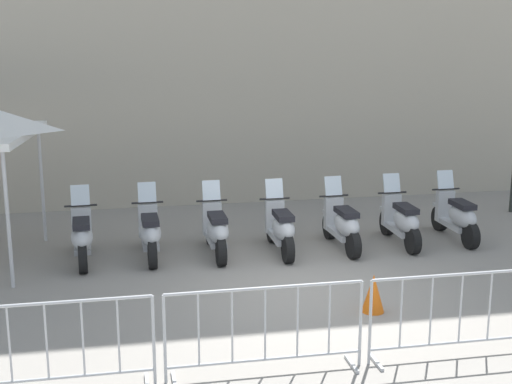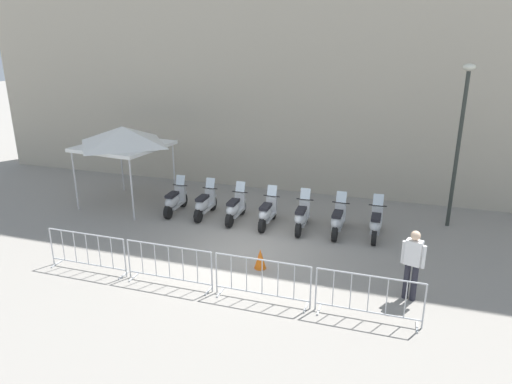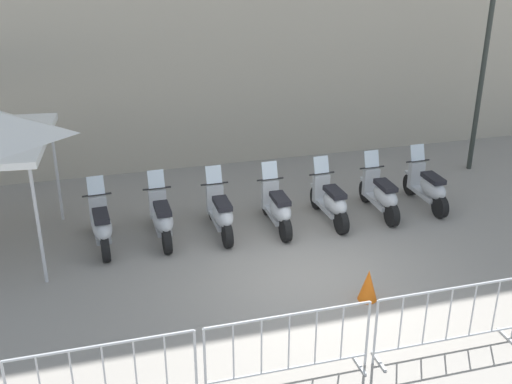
{
  "view_description": "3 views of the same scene",
  "coord_description": "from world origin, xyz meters",
  "px_view_note": "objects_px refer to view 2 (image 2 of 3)",
  "views": [
    {
      "loc": [
        -1.7,
        -10.0,
        3.87
      ],
      "look_at": [
        -0.64,
        1.89,
        1.13
      ],
      "focal_mm": 49.45,
      "sensor_mm": 36.0,
      "label": 1
    },
    {
      "loc": [
        5.15,
        -10.93,
        5.76
      ],
      "look_at": [
        -0.6,
        1.92,
        1.12
      ],
      "focal_mm": 32.06,
      "sensor_mm": 36.0,
      "label": 2
    },
    {
      "loc": [
        -2.5,
        -9.28,
        5.8
      ],
      "look_at": [
        -0.71,
        1.44,
        1.05
      ],
      "focal_mm": 44.27,
      "sensor_mm": 36.0,
      "label": 3
    }
  ],
  "objects_px": {
    "barrier_segment_1": "(169,265)",
    "canopy_tent": "(123,137)",
    "motorcycle_1": "(205,204)",
    "barrier_segment_0": "(87,252)",
    "motorcycle_0": "(175,201)",
    "motorcycle_2": "(235,209)",
    "motorcycle_4": "(302,217)",
    "traffic_cone": "(260,259)",
    "motorcycle_6": "(376,224)",
    "barrier_segment_2": "(262,280)",
    "motorcycle_3": "(267,213)",
    "barrier_segment_3": "(368,298)",
    "motorcycle_5": "(338,221)",
    "officer_near_row_end": "(413,261)",
    "street_lamp": "(460,131)"
  },
  "relations": [
    {
      "from": "motorcycle_3",
      "to": "barrier_segment_3",
      "type": "xyz_separation_m",
      "value": [
        4.04,
        -3.98,
        0.07
      ]
    },
    {
      "from": "barrier_segment_2",
      "to": "canopy_tent",
      "type": "height_order",
      "value": "canopy_tent"
    },
    {
      "from": "motorcycle_3",
      "to": "barrier_segment_1",
      "type": "distance_m",
      "value": 4.54
    },
    {
      "from": "barrier_segment_2",
      "to": "barrier_segment_3",
      "type": "distance_m",
      "value": 2.4
    },
    {
      "from": "motorcycle_3",
      "to": "canopy_tent",
      "type": "xyz_separation_m",
      "value": [
        -5.58,
        -0.09,
        2.06
      ]
    },
    {
      "from": "motorcycle_4",
      "to": "motorcycle_3",
      "type": "bearing_deg",
      "value": -173.45
    },
    {
      "from": "motorcycle_5",
      "to": "canopy_tent",
      "type": "height_order",
      "value": "canopy_tent"
    },
    {
      "from": "motorcycle_0",
      "to": "motorcycle_6",
      "type": "bearing_deg",
      "value": 6.05
    },
    {
      "from": "barrier_segment_3",
      "to": "motorcycle_4",
      "type": "bearing_deg",
      "value": 125.17
    },
    {
      "from": "barrier_segment_2",
      "to": "street_lamp",
      "type": "distance_m",
      "value": 8.14
    },
    {
      "from": "barrier_segment_2",
      "to": "officer_near_row_end",
      "type": "relative_size",
      "value": 1.33
    },
    {
      "from": "motorcycle_0",
      "to": "barrier_segment_1",
      "type": "distance_m",
      "value": 5.04
    },
    {
      "from": "barrier_segment_2",
      "to": "barrier_segment_0",
      "type": "bearing_deg",
      "value": -174.0
    },
    {
      "from": "motorcycle_2",
      "to": "barrier_segment_2",
      "type": "height_order",
      "value": "motorcycle_2"
    },
    {
      "from": "barrier_segment_1",
      "to": "barrier_segment_3",
      "type": "relative_size",
      "value": 1.0
    },
    {
      "from": "barrier_segment_0",
      "to": "street_lamp",
      "type": "height_order",
      "value": "street_lamp"
    },
    {
      "from": "motorcycle_5",
      "to": "barrier_segment_2",
      "type": "distance_m",
      "value": 4.56
    },
    {
      "from": "motorcycle_4",
      "to": "traffic_cone",
      "type": "distance_m",
      "value": 2.91
    },
    {
      "from": "motorcycle_2",
      "to": "barrier_segment_0",
      "type": "height_order",
      "value": "motorcycle_2"
    },
    {
      "from": "barrier_segment_1",
      "to": "canopy_tent",
      "type": "distance_m",
      "value": 6.83
    },
    {
      "from": "motorcycle_6",
      "to": "barrier_segment_0",
      "type": "bearing_deg",
      "value": -141.26
    },
    {
      "from": "motorcycle_4",
      "to": "barrier_segment_0",
      "type": "bearing_deg",
      "value": -131.22
    },
    {
      "from": "motorcycle_0",
      "to": "barrier_segment_0",
      "type": "distance_m",
      "value": 4.52
    },
    {
      "from": "barrier_segment_0",
      "to": "barrier_segment_3",
      "type": "height_order",
      "value": "same"
    },
    {
      "from": "barrier_segment_0",
      "to": "canopy_tent",
      "type": "bearing_deg",
      "value": 117.84
    },
    {
      "from": "motorcycle_3",
      "to": "barrier_segment_3",
      "type": "bearing_deg",
      "value": -44.59
    },
    {
      "from": "motorcycle_0",
      "to": "barrier_segment_1",
      "type": "bearing_deg",
      "value": -57.71
    },
    {
      "from": "barrier_segment_1",
      "to": "traffic_cone",
      "type": "relative_size",
      "value": 4.19
    },
    {
      "from": "barrier_segment_1",
      "to": "officer_near_row_end",
      "type": "distance_m",
      "value": 5.79
    },
    {
      "from": "barrier_segment_1",
      "to": "canopy_tent",
      "type": "bearing_deg",
      "value": 137.76
    },
    {
      "from": "motorcycle_0",
      "to": "motorcycle_2",
      "type": "relative_size",
      "value": 1.0
    },
    {
      "from": "motorcycle_6",
      "to": "traffic_cone",
      "type": "relative_size",
      "value": 3.14
    },
    {
      "from": "barrier_segment_0",
      "to": "traffic_cone",
      "type": "height_order",
      "value": "barrier_segment_0"
    },
    {
      "from": "motorcycle_1",
      "to": "barrier_segment_0",
      "type": "relative_size",
      "value": 0.75
    },
    {
      "from": "officer_near_row_end",
      "to": "barrier_segment_2",
      "type": "bearing_deg",
      "value": -154.64
    },
    {
      "from": "canopy_tent",
      "to": "street_lamp",
      "type": "bearing_deg",
      "value": 13.21
    },
    {
      "from": "motorcycle_3",
      "to": "motorcycle_5",
      "type": "relative_size",
      "value": 1.0
    },
    {
      "from": "motorcycle_3",
      "to": "motorcycle_6",
      "type": "bearing_deg",
      "value": 8.36
    },
    {
      "from": "street_lamp",
      "to": "officer_near_row_end",
      "type": "height_order",
      "value": "street_lamp"
    },
    {
      "from": "motorcycle_2",
      "to": "barrier_segment_3",
      "type": "xyz_separation_m",
      "value": [
        5.18,
        -3.93,
        0.07
      ]
    },
    {
      "from": "motorcycle_1",
      "to": "barrier_segment_0",
      "type": "distance_m",
      "value": 4.71
    },
    {
      "from": "motorcycle_1",
      "to": "barrier_segment_1",
      "type": "height_order",
      "value": "motorcycle_1"
    },
    {
      "from": "barrier_segment_3",
      "to": "motorcycle_5",
      "type": "bearing_deg",
      "value": 112.47
    },
    {
      "from": "traffic_cone",
      "to": "motorcycle_1",
      "type": "bearing_deg",
      "value": 140.61
    },
    {
      "from": "motorcycle_1",
      "to": "street_lamp",
      "type": "height_order",
      "value": "street_lamp"
    },
    {
      "from": "motorcycle_0",
      "to": "motorcycle_2",
      "type": "height_order",
      "value": "same"
    },
    {
      "from": "motorcycle_4",
      "to": "motorcycle_6",
      "type": "relative_size",
      "value": 1.0
    },
    {
      "from": "motorcycle_2",
      "to": "traffic_cone",
      "type": "xyz_separation_m",
      "value": [
        2.11,
        -2.73,
        -0.18
      ]
    },
    {
      "from": "motorcycle_6",
      "to": "street_lamp",
      "type": "xyz_separation_m",
      "value": [
        2.0,
        1.99,
        2.71
      ]
    },
    {
      "from": "street_lamp",
      "to": "traffic_cone",
      "type": "bearing_deg",
      "value": -130.16
    }
  ]
}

